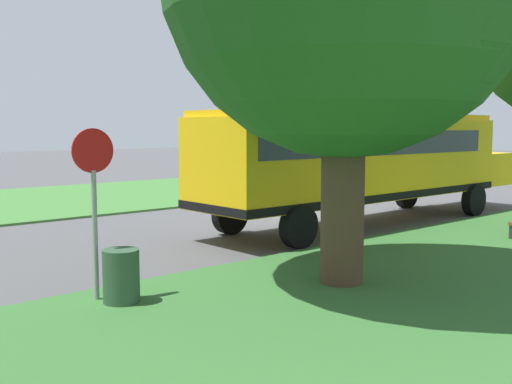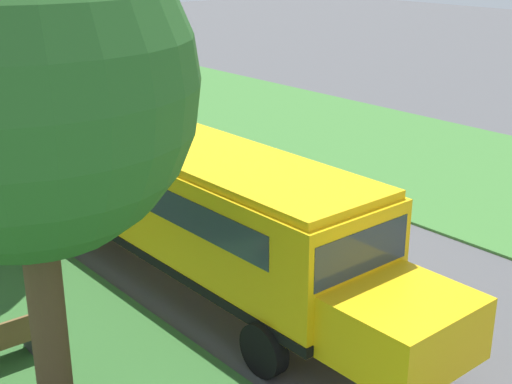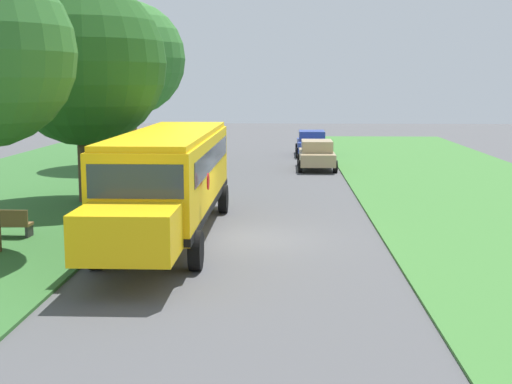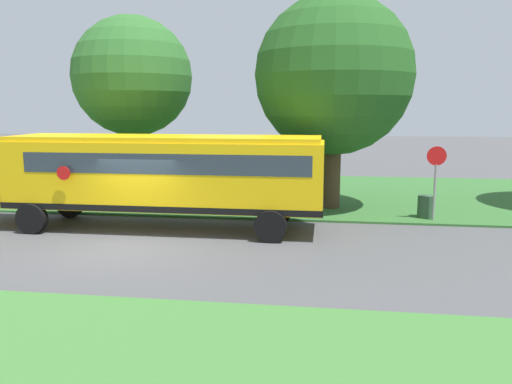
# 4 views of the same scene
# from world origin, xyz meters

# --- Properties ---
(ground_plane) EXTENTS (120.00, 120.00, 0.00)m
(ground_plane) POSITION_xyz_m (0.00, 0.00, 0.00)
(ground_plane) COLOR #4C4C4F
(grass_far_side) EXTENTS (10.00, 80.00, 0.07)m
(grass_far_side) POSITION_xyz_m (9.00, 0.00, 0.04)
(grass_far_side) COLOR #3D7533
(grass_far_side) RESTS_ON ground
(school_bus) EXTENTS (2.84, 12.42, 3.16)m
(school_bus) POSITION_xyz_m (-2.34, 0.25, 1.92)
(school_bus) COLOR yellow
(school_bus) RESTS_ON ground
(stop_sign) EXTENTS (0.08, 0.68, 2.74)m
(stop_sign) POSITION_xyz_m (-4.60, 9.73, 1.74)
(stop_sign) COLOR gray
(stop_sign) RESTS_ON ground
(trash_bin) EXTENTS (0.56, 0.56, 0.90)m
(trash_bin) POSITION_xyz_m (-5.00, 9.52, 0.45)
(trash_bin) COLOR #2D4C33
(trash_bin) RESTS_ON ground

